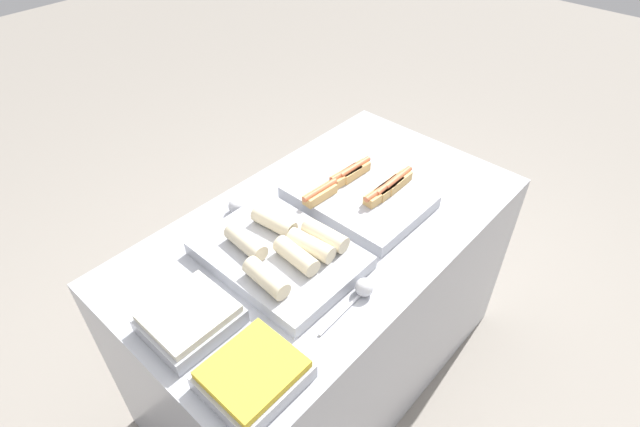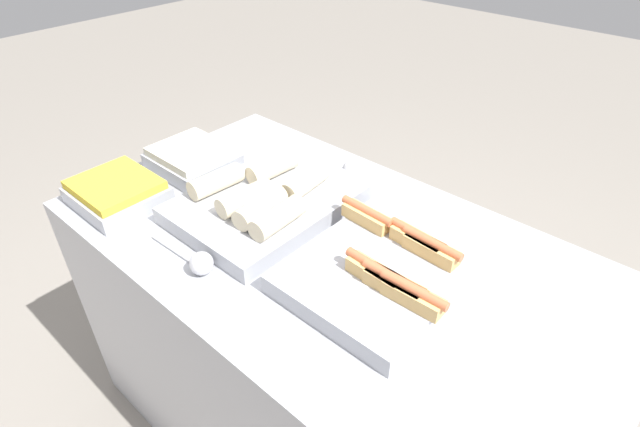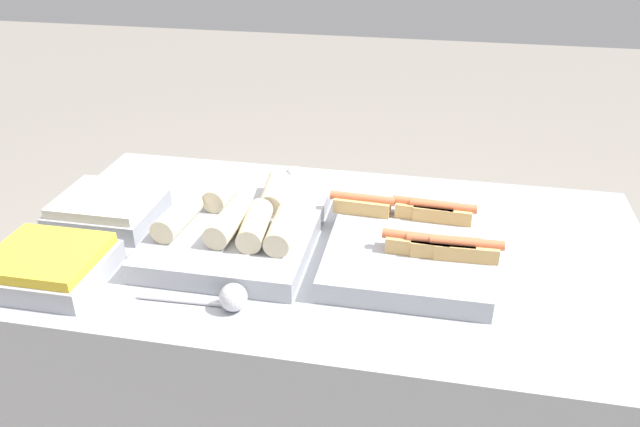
# 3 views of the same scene
# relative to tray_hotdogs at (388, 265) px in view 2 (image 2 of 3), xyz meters

# --- Properties ---
(counter) EXTENTS (1.51, 0.85, 0.87)m
(counter) POSITION_rel_tray_hotdogs_xyz_m (-0.19, 0.00, -0.47)
(counter) COLOR #A8AAB2
(counter) RESTS_ON ground_plane
(tray_hotdogs) EXTENTS (0.41, 0.49, 0.10)m
(tray_hotdogs) POSITION_rel_tray_hotdogs_xyz_m (0.00, 0.00, 0.00)
(tray_hotdogs) COLOR #A8AAB2
(tray_hotdogs) RESTS_ON counter
(tray_wraps) EXTENTS (0.38, 0.51, 0.11)m
(tray_wraps) POSITION_rel_tray_hotdogs_xyz_m (-0.42, -0.01, 0.01)
(tray_wraps) COLOR #A8AAB2
(tray_wraps) RESTS_ON counter
(tray_side_front) EXTENTS (0.25, 0.22, 0.07)m
(tray_side_front) POSITION_rel_tray_hotdogs_xyz_m (-0.78, -0.27, 0.00)
(tray_side_front) COLOR #A8AAB2
(tray_side_front) RESTS_ON counter
(tray_side_back) EXTENTS (0.25, 0.22, 0.07)m
(tray_side_back) POSITION_rel_tray_hotdogs_xyz_m (-0.78, -0.00, 0.00)
(tray_side_back) COLOR #A8AAB2
(tray_side_back) RESTS_ON counter
(serving_spoon_near) EXTENTS (0.24, 0.06, 0.06)m
(serving_spoon_near) POSITION_rel_tray_hotdogs_xyz_m (-0.35, -0.29, -0.01)
(serving_spoon_near) COLOR silver
(serving_spoon_near) RESTS_ON counter
(serving_spoon_far) EXTENTS (0.22, 0.06, 0.06)m
(serving_spoon_far) POSITION_rel_tray_hotdogs_xyz_m (-0.36, 0.29, -0.01)
(serving_spoon_far) COLOR silver
(serving_spoon_far) RESTS_ON counter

